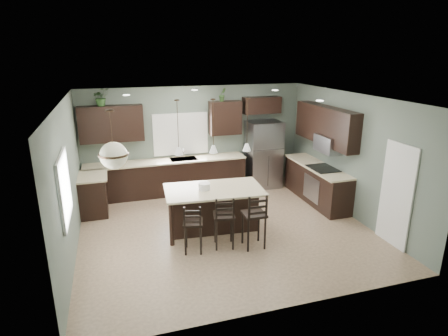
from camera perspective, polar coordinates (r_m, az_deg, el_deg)
The scene contains 32 objects.
ground at distance 8.19m, azimuth 0.15°, elevation -9.25°, with size 6.00×6.00×0.00m, color #9E8466.
pantry_door at distance 7.94m, azimuth 24.78°, elevation -3.80°, with size 0.04×0.82×2.04m, color white.
window_back at distance 10.11m, azimuth -6.62°, elevation 5.18°, with size 1.35×0.02×1.00m, color white.
window_left at distance 6.60m, azimuth -23.24°, elevation -2.85°, with size 0.02×1.10×1.00m, color white.
left_return_cabs at distance 9.28m, azimuth -19.28°, elevation -3.93°, with size 0.60×0.90×0.90m, color black.
left_return_countertop at distance 9.13m, azimuth -19.44°, elevation -1.17°, with size 0.66×0.96×0.04m, color beige.
back_lower_cabs at distance 10.06m, azimuth -8.62°, elevation -1.47°, with size 4.20×0.60×0.90m, color black.
back_countertop at distance 9.90m, azimuth -8.73°, elevation 1.06°, with size 4.20×0.66×0.04m, color beige.
sink_inset at distance 9.97m, azimuth -6.18°, elevation 1.37°, with size 0.70×0.45×0.01m, color gray.
faucet at distance 9.90m, azimuth -6.17°, elevation 2.13°, with size 0.02×0.02×0.28m, color silver.
back_upper_left at distance 9.72m, azimuth -16.78°, elevation 6.47°, with size 1.55×0.34×0.90m, color black.
back_upper_right at distance 10.16m, azimuth 0.18°, elevation 7.66°, with size 0.85×0.34×0.90m, color black.
fridge_header at distance 10.47m, azimuth 5.76°, elevation 9.52°, with size 1.05×0.34×0.45m, color black.
right_lower_cabs at distance 9.79m, azimuth 13.88°, elevation -2.34°, with size 0.60×2.35×0.90m, color black.
right_countertop at distance 9.64m, azimuth 13.98°, elevation 0.28°, with size 0.66×2.35×0.04m, color beige.
cooktop at distance 9.41m, azimuth 14.84°, elevation -0.05°, with size 0.58×0.75×0.02m, color black.
wall_oven_front at distance 9.42m, azimuth 13.13°, elevation -3.07°, with size 0.01×0.72×0.60m, color gray.
right_upper_cabs at distance 9.47m, azimuth 15.22°, elevation 6.32°, with size 0.34×2.35×0.90m, color black.
microwave at distance 9.30m, azimuth 15.65°, elevation 3.57°, with size 0.40×0.75×0.40m, color gray.
refrigerator at distance 10.45m, azimuth 6.02°, elevation 2.08°, with size 0.90×0.74×1.85m, color gray.
kitchen_island at distance 7.99m, azimuth -1.54°, elevation -6.29°, with size 2.03×1.15×0.92m, color black.
serving_dish at distance 7.76m, azimuth -3.02°, elevation -2.81°, with size 0.24×0.24×0.14m, color white.
bar_stool_left at distance 7.15m, azimuth -4.74°, elevation -9.08°, with size 0.37×0.37×0.99m, color black.
bar_stool_center at distance 7.28m, azimuth -0.00°, elevation -8.10°, with size 0.40×0.40×1.08m, color black.
bar_stool_right at distance 7.29m, azimuth 4.58°, elevation -7.90°, with size 0.42×0.42×1.13m, color black.
pendant_left at distance 7.36m, azimuth -7.04°, elevation 6.12°, with size 0.17×0.17×1.10m, color white, non-canonical shape.
pendant_center at distance 7.45m, azimuth -1.65°, elevation 6.39°, with size 0.17×0.17×1.10m, color white, non-canonical shape.
pendant_right at distance 7.62m, azimuth 3.56°, elevation 6.61°, with size 0.17×0.17×1.10m, color white, non-canonical shape.
chandelier at distance 6.27m, azimuth -16.67°, elevation 4.14°, with size 0.49×0.49×0.97m, color #FAF6CD, non-canonical shape.
plant_back_left at distance 9.60m, azimuth -18.25°, elevation 10.22°, with size 0.38×0.33×0.43m, color #294C21.
plant_back_right at distance 10.02m, azimuth -0.24°, elevation 11.14°, with size 0.20×0.16×0.36m, color #325425.
room_shell at distance 7.58m, azimuth 0.16°, elevation 2.31°, with size 6.00×6.00×6.00m.
Camera 1 is at (-2.16, -6.99, 3.68)m, focal length 30.00 mm.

